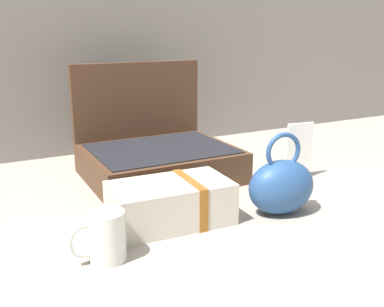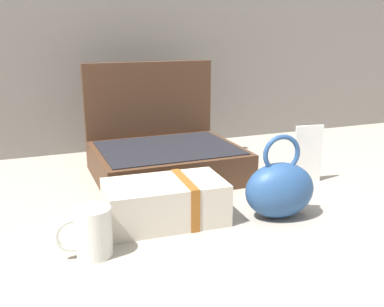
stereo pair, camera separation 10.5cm
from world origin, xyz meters
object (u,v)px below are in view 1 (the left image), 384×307
Objects in this scene: cream_toiletry_bag at (172,203)px; coffee_mug at (105,236)px; info_card_left at (300,151)px; teal_pouch_handbag at (281,186)px; open_suitcase at (156,152)px.

cream_toiletry_bag is 2.52× the size of coffee_mug.
teal_pouch_handbag is at bearing -131.78° from info_card_left.
teal_pouch_handbag is (0.15, -0.39, -0.00)m from open_suitcase.
coffee_mug is (-0.28, -0.41, -0.02)m from open_suitcase.
open_suitcase is at bearing 155.97° from info_card_left.
open_suitcase is 0.42m from teal_pouch_handbag.
coffee_mug is 0.66m from info_card_left.
coffee_mug is 0.66× the size of info_card_left.
open_suitcase is 0.34m from cream_toiletry_bag.
teal_pouch_handbag is 1.82× the size of coffee_mug.
info_card_left is at bearing 17.21° from coffee_mug.
open_suitcase is 1.52× the size of cream_toiletry_bag.
cream_toiletry_bag is (-0.10, -0.32, -0.02)m from open_suitcase.
info_card_left is (0.63, 0.19, 0.03)m from coffee_mug.
open_suitcase reaches higher than coffee_mug.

